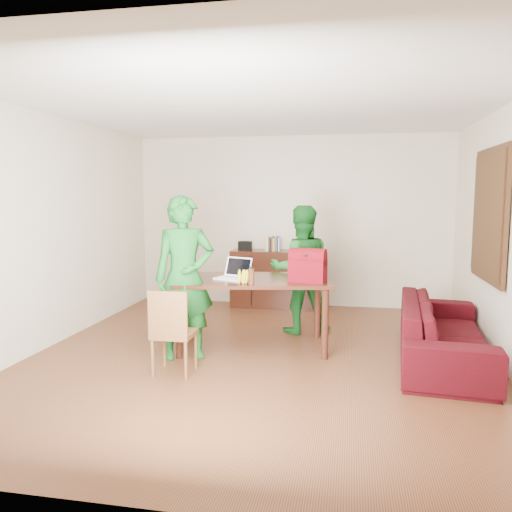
% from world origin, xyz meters
% --- Properties ---
extents(room, '(5.20, 5.70, 2.90)m').
position_xyz_m(room, '(0.01, 0.13, 1.31)').
color(room, '#462011').
rests_on(room, ground).
extents(table, '(1.88, 1.26, 0.82)m').
position_xyz_m(table, '(-0.15, 0.35, 0.71)').
color(table, black).
rests_on(table, ground).
extents(chair, '(0.39, 0.38, 0.86)m').
position_xyz_m(chair, '(-0.75, -0.65, 0.25)').
color(chair, brown).
rests_on(chair, ground).
extents(person_near, '(0.76, 0.65, 1.77)m').
position_xyz_m(person_near, '(-0.81, -0.14, 0.88)').
color(person_near, '#166621').
rests_on(person_near, ground).
extents(person_far, '(0.92, 0.79, 1.64)m').
position_xyz_m(person_far, '(0.33, 1.12, 0.82)').
color(person_far, '#15611F').
rests_on(person_far, ground).
extents(laptop, '(0.40, 0.34, 0.24)m').
position_xyz_m(laptop, '(-0.38, 0.25, 0.86)').
color(laptop, white).
rests_on(laptop, table).
extents(bananas, '(0.19, 0.15, 0.06)m').
position_xyz_m(bananas, '(-0.18, -0.03, 0.85)').
color(bananas, gold).
rests_on(bananas, table).
extents(bottle, '(0.08, 0.08, 0.18)m').
position_xyz_m(bottle, '(-0.10, 0.00, 0.91)').
color(bottle, '#522B12').
rests_on(bottle, table).
extents(red_bag, '(0.43, 0.29, 0.29)m').
position_xyz_m(red_bag, '(0.49, 0.25, 0.96)').
color(red_bag, maroon).
rests_on(red_bag, table).
extents(sofa, '(1.07, 2.28, 0.65)m').
position_xyz_m(sofa, '(1.95, 0.27, 0.32)').
color(sofa, '#3D0812').
rests_on(sofa, ground).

